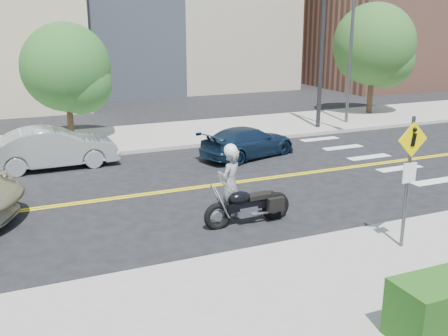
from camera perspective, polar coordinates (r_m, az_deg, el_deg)
name	(u,v)px	position (r m, az deg, el deg)	size (l,w,h in m)	color
ground_plane	(148,194)	(16.14, -8.23, -2.81)	(120.00, 120.00, 0.00)	black
sidewalk_near	(262,315)	(9.70, 4.12, -15.65)	(60.00, 5.00, 0.15)	#9E9B91
sidewalk_far	(101,141)	(23.19, -13.19, 2.91)	(60.00, 5.00, 0.15)	#9E9B91
building_right	(394,7)	(45.87, 18.01, 16.30)	(14.00, 12.00, 12.00)	#8C5947
lamp_post	(351,40)	(26.58, 13.70, 13.39)	(0.16, 0.16, 8.00)	#4C4C51
traffic_light	(334,30)	(24.24, 11.93, 14.52)	(0.28, 4.50, 7.00)	black
pedestrian_sign	(409,170)	(12.14, 19.50, -0.21)	(0.78, 0.08, 3.00)	#4C4C51
motorcyclist	(230,183)	(13.64, 0.71, -1.60)	(0.85, 0.79, 2.07)	#9A999E
motorcycle	(248,197)	(13.53, 2.66, -3.15)	(2.38, 0.72, 1.45)	black
parked_car_silver	(54,148)	(19.57, -18.06, 2.11)	(1.54, 4.42, 1.46)	silver
parked_car_blue	(248,142)	(20.12, 2.64, 2.84)	(1.64, 4.02, 1.17)	#182C48
tree_far_a	(66,67)	(23.11, -16.83, 10.44)	(3.69, 3.69, 5.04)	#382619
tree_far_b	(374,44)	(29.67, 16.01, 12.81)	(4.34, 4.34, 6.00)	#382619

